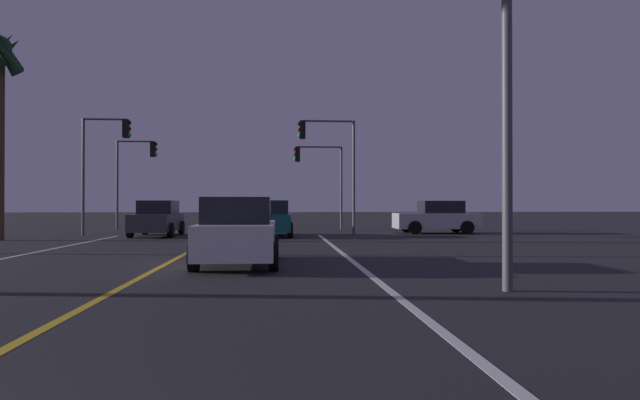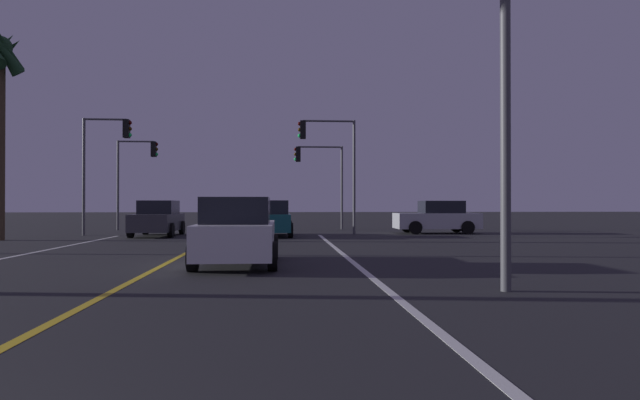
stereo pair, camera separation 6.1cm
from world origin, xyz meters
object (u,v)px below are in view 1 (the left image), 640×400
object	(u,v)px
car_lead_same_lane	(238,232)
car_crossing_side	(437,218)
traffic_light_near_right	(328,150)
traffic_light_near_left	(105,150)
traffic_light_far_right	(318,167)
car_ahead_far	(271,219)
traffic_light_far_left	(136,164)
car_oncoming	(158,219)
palm_tree_left_mid	(0,69)

from	to	relation	value
car_lead_same_lane	car_crossing_side	bearing A→B (deg)	-33.56
traffic_light_near_right	car_crossing_side	bearing A→B (deg)	-173.65
traffic_light_near_left	traffic_light_far_right	distance (m)	12.12
car_ahead_far	car_lead_same_lane	xyz separation A→B (m)	(-0.63, -12.07, 0.00)
car_lead_same_lane	traffic_light_far_right	bearing A→B (deg)	-10.08
car_crossing_side	traffic_light_near_right	world-z (taller)	traffic_light_near_right
traffic_light_far_left	traffic_light_near_right	bearing A→B (deg)	-26.90
car_oncoming	traffic_light_far_left	world-z (taller)	traffic_light_far_left
traffic_light_near_left	car_crossing_side	bearing A→B (deg)	2.21
car_lead_same_lane	traffic_light_far_left	xyz separation A→B (m)	(-7.39, 18.80, 3.07)
car_lead_same_lane	palm_tree_left_mid	xyz separation A→B (m)	(-10.74, 9.97, 6.41)
car_oncoming	palm_tree_left_mid	world-z (taller)	palm_tree_left_mid
car_lead_same_lane	car_crossing_side	world-z (taller)	same
car_ahead_far	car_oncoming	world-z (taller)	same
car_crossing_side	traffic_light_near_left	xyz separation A→B (m)	(-16.70, -0.65, 3.36)
car_crossing_side	traffic_light_far_left	distance (m)	17.61
car_crossing_side	palm_tree_left_mid	world-z (taller)	palm_tree_left_mid
traffic_light_near_left	car_oncoming	bearing A→B (deg)	-13.04
traffic_light_far_right	palm_tree_left_mid	xyz separation A→B (m)	(-14.08, -8.83, 3.48)
car_ahead_far	traffic_light_far_left	distance (m)	10.91
car_lead_same_lane	traffic_light_near_left	size ratio (longest dim) A/B	0.75
traffic_light_far_left	car_ahead_far	bearing A→B (deg)	-40.02
traffic_light_near_right	car_oncoming	bearing A→B (deg)	4.24
car_ahead_far	car_lead_same_lane	world-z (taller)	same
car_oncoming	traffic_light_near_left	xyz separation A→B (m)	(-2.64, 0.61, 3.36)
traffic_light_near_left	traffic_light_far_left	xyz separation A→B (m)	(0.06, 5.50, -0.30)
car_oncoming	car_lead_same_lane	bearing A→B (deg)	20.73
car_lead_same_lane	traffic_light_near_right	xyz separation A→B (m)	(3.45, 13.30, 3.42)
car_ahead_far	traffic_light_near_right	xyz separation A→B (m)	(2.82, 1.23, 3.42)
traffic_light_near_left	traffic_light_far_left	bearing A→B (deg)	89.41
car_oncoming	traffic_light_far_left	size ratio (longest dim) A/B	0.82
car_lead_same_lane	traffic_light_far_right	xyz separation A→B (m)	(3.34, 18.80, 2.93)
car_ahead_far	traffic_light_far_right	distance (m)	7.83
traffic_light_far_right	palm_tree_left_mid	size ratio (longest dim) A/B	0.55
car_crossing_side	traffic_light_far_right	distance (m)	8.19
traffic_light_far_right	car_crossing_side	bearing A→B (deg)	140.60
car_lead_same_lane	traffic_light_near_left	distance (m)	15.61
car_lead_same_lane	traffic_light_near_right	distance (m)	14.16
traffic_light_far_right	traffic_light_far_left	world-z (taller)	traffic_light_far_left
car_oncoming	car_lead_same_lane	xyz separation A→B (m)	(4.80, -12.69, 0.00)
traffic_light_near_right	palm_tree_left_mid	distance (m)	14.88
traffic_light_far_right	palm_tree_left_mid	distance (m)	16.98
car_ahead_far	car_oncoming	xyz separation A→B (m)	(-5.43, 0.62, 0.00)
car_ahead_far	traffic_light_near_left	distance (m)	8.83
car_lead_same_lane	car_ahead_far	bearing A→B (deg)	-2.98
car_ahead_far	car_lead_same_lane	size ratio (longest dim) A/B	1.00
traffic_light_near_right	traffic_light_near_left	size ratio (longest dim) A/B	1.01
car_lead_same_lane	car_crossing_side	distance (m)	16.74
car_lead_same_lane	palm_tree_left_mid	distance (m)	15.99
traffic_light_near_right	palm_tree_left_mid	bearing A→B (deg)	13.22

